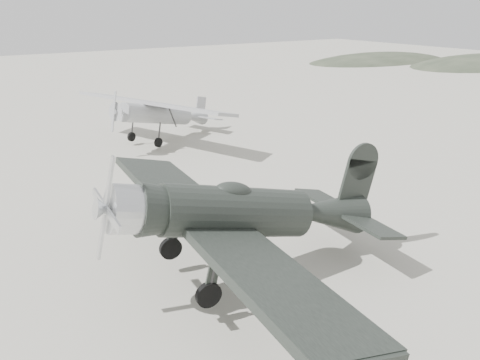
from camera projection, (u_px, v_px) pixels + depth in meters
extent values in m
plane|color=gray|center=(294.00, 245.00, 17.19)|extent=(160.00, 160.00, 0.00)
ellipsoid|color=#2C3527|center=(378.00, 60.00, 74.12)|extent=(32.00, 16.00, 5.20)
cylinder|color=black|center=(235.00, 213.00, 14.21)|extent=(4.94, 1.94, 1.53)
cone|color=black|center=(330.00, 191.00, 15.80)|extent=(2.96, 1.66, 1.43)
cylinder|color=silver|center=(127.00, 238.00, 12.73)|extent=(1.10, 1.44, 1.36)
cone|color=silver|center=(102.00, 243.00, 12.44)|extent=(0.43, 0.64, 0.61)
cube|color=silver|center=(105.00, 243.00, 12.47)|extent=(0.08, 0.20, 2.85)
ellipsoid|color=black|center=(228.00, 194.00, 13.88)|extent=(1.26, 0.84, 0.50)
cube|color=black|center=(212.00, 230.00, 14.01)|extent=(3.40, 13.30, 0.24)
cube|color=black|center=(350.00, 185.00, 16.17)|extent=(1.59, 4.69, 0.11)
cube|color=black|center=(356.00, 158.00, 15.92)|extent=(1.32, 0.22, 1.97)
cylinder|color=black|center=(222.00, 302.00, 13.12)|extent=(0.76, 0.24, 0.75)
cylinder|color=black|center=(183.00, 256.00, 15.56)|extent=(0.76, 0.24, 0.75)
cylinder|color=#333333|center=(221.00, 280.00, 12.86)|extent=(0.13, 0.13, 1.53)
cylinder|color=#333333|center=(182.00, 236.00, 15.30)|extent=(0.13, 0.13, 1.53)
cylinder|color=black|center=(355.00, 197.00, 16.48)|extent=(0.25, 0.11, 0.24)
cylinder|color=gray|center=(157.00, 114.00, 29.16)|extent=(5.47, 3.14, 1.15)
cone|color=gray|center=(194.00, 105.00, 31.98)|extent=(2.14, 1.69, 1.05)
cone|color=gray|center=(119.00, 124.00, 26.81)|extent=(1.00, 1.25, 1.09)
cube|color=gray|center=(114.00, 125.00, 26.49)|extent=(0.10, 0.16, 2.30)
cube|color=gray|center=(151.00, 105.00, 28.61)|extent=(6.22, 11.41, 0.19)
cube|color=gray|center=(199.00, 103.00, 32.37)|extent=(2.23, 3.65, 0.08)
cube|color=gray|center=(200.00, 93.00, 32.21)|extent=(0.90, 0.44, 1.36)
cylinder|color=black|center=(162.00, 145.00, 28.46)|extent=(0.60, 0.36, 0.59)
cylinder|color=black|center=(136.00, 139.00, 29.68)|extent=(0.60, 0.36, 0.59)
cylinder|color=#333333|center=(162.00, 135.00, 28.25)|extent=(0.12, 0.12, 1.26)
cylinder|color=#333333|center=(135.00, 130.00, 29.47)|extent=(0.12, 0.12, 1.26)
cylinder|color=black|center=(201.00, 107.00, 32.66)|extent=(0.20, 0.14, 0.19)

